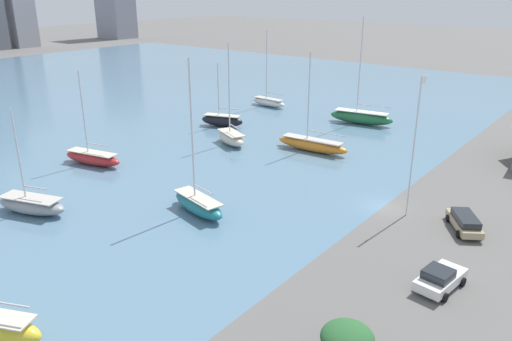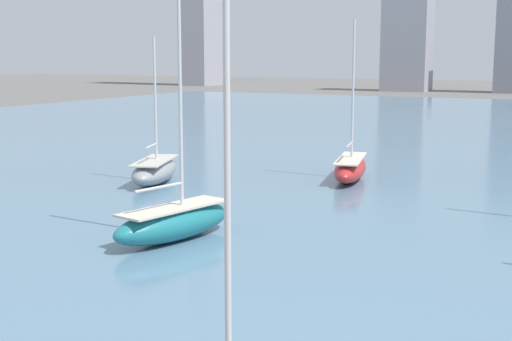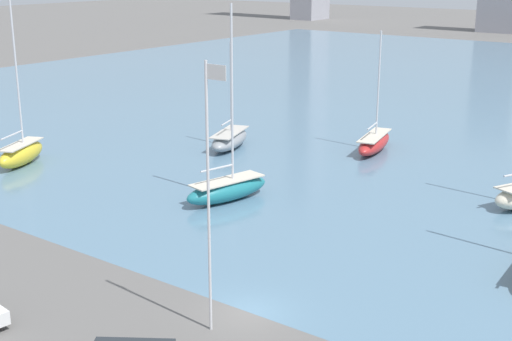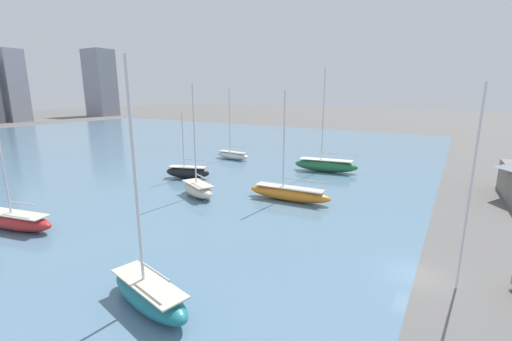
# 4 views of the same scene
# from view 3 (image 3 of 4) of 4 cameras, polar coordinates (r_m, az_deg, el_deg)

# --- Properties ---
(ground_plane) EXTENTS (500.00, 500.00, 0.00)m
(ground_plane) POSITION_cam_3_polar(r_m,az_deg,el_deg) (38.44, -0.58, -11.28)
(ground_plane) COLOR #605E5B
(flag_pole) EXTENTS (1.24, 0.14, 13.56)m
(flag_pole) POSITION_cam_3_polar(r_m,az_deg,el_deg) (33.99, -3.77, -1.75)
(flag_pole) COLOR silver
(flag_pole) RESTS_ON ground_plane
(sailboat_red) EXTENTS (3.90, 8.58, 11.62)m
(sailboat_red) POSITION_cam_3_polar(r_m,az_deg,el_deg) (70.53, 9.43, 2.25)
(sailboat_red) COLOR #B72828
(sailboat_red) RESTS_ON harbor_water
(sailboat_gray) EXTENTS (4.85, 7.95, 10.37)m
(sailboat_gray) POSITION_cam_3_polar(r_m,az_deg,el_deg) (70.84, -2.13, 2.52)
(sailboat_gray) COLOR gray
(sailboat_gray) RESTS_ON harbor_water
(sailboat_teal) EXTENTS (3.84, 7.84, 14.97)m
(sailboat_teal) POSITION_cam_3_polar(r_m,az_deg,el_deg) (55.16, -2.32, -1.44)
(sailboat_teal) COLOR #1E757F
(sailboat_teal) RESTS_ON harbor_water
(sailboat_yellow) EXTENTS (4.66, 7.03, 15.09)m
(sailboat_yellow) POSITION_cam_3_polar(r_m,az_deg,el_deg) (68.32, -18.28, 1.36)
(sailboat_yellow) COLOR yellow
(sailboat_yellow) RESTS_ON harbor_water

